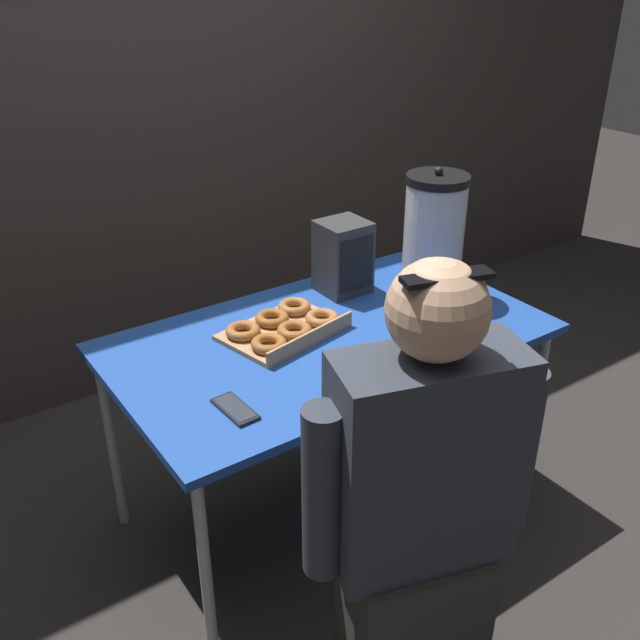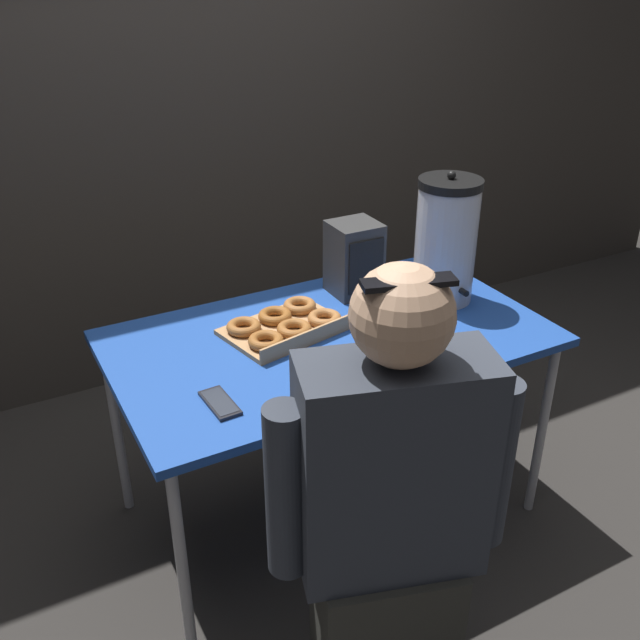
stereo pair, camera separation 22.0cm
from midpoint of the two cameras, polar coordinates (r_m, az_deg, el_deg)
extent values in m
plane|color=#2D2B28|center=(2.66, -1.81, -14.71)|extent=(12.00, 12.00, 0.00)
cube|color=#38332D|center=(3.10, -15.65, 19.92)|extent=(6.00, 0.10, 2.84)
cube|color=#1E479E|center=(2.25, -2.07, -1.51)|extent=(1.36, 0.78, 0.03)
cylinder|color=#ADADB2|center=(2.00, -12.41, -19.66)|extent=(0.03, 0.03, 0.68)
cylinder|color=#ADADB2|center=(2.58, 14.38, -7.52)|extent=(0.03, 0.03, 0.68)
cylinder|color=#ADADB2|center=(2.51, -18.80, -9.38)|extent=(0.03, 0.03, 0.68)
cylinder|color=#ADADB2|center=(2.99, 4.66, -1.41)|extent=(0.03, 0.03, 0.68)
cube|color=tan|center=(2.25, -5.75, -0.93)|extent=(0.41, 0.32, 0.02)
cube|color=tan|center=(2.16, -3.63, -1.40)|extent=(0.36, 0.08, 0.04)
torus|color=#965926|center=(2.14, -7.06, -1.99)|extent=(0.15, 0.15, 0.03)
torus|color=#995C29|center=(2.20, -4.91, -0.91)|extent=(0.15, 0.15, 0.03)
torus|color=#A66835|center=(2.27, -2.59, 0.08)|extent=(0.14, 0.14, 0.03)
torus|color=#9B5D2A|center=(2.22, -9.01, -0.95)|extent=(0.15, 0.15, 0.03)
torus|color=#925522|center=(2.28, -6.62, 0.06)|extent=(0.14, 0.14, 0.03)
torus|color=#A26431|center=(2.35, -4.74, 1.00)|extent=(0.14, 0.14, 0.03)
cylinder|color=silver|center=(2.45, 6.52, 6.34)|extent=(0.20, 0.20, 0.40)
cylinder|color=black|center=(2.38, 6.80, 11.09)|extent=(0.21, 0.21, 0.03)
sphere|color=black|center=(2.37, 6.84, 11.70)|extent=(0.03, 0.03, 0.03)
cylinder|color=black|center=(2.42, 8.01, 2.77)|extent=(0.02, 0.05, 0.02)
cube|color=black|center=(1.91, -10.12, -7.14)|extent=(0.07, 0.15, 0.01)
cube|color=#2D333D|center=(1.91, -10.13, -7.00)|extent=(0.06, 0.13, 0.00)
cube|color=#333333|center=(2.47, -0.70, 5.01)|extent=(0.16, 0.15, 0.26)
cube|color=black|center=(2.41, 0.37, 4.41)|extent=(0.13, 0.01, 0.18)
cube|color=#33332D|center=(2.03, 4.01, -22.66)|extent=(0.40, 0.33, 0.47)
cube|color=#333842|center=(1.67, 4.59, -11.34)|extent=(0.47, 0.31, 0.56)
sphere|color=tan|center=(1.45, 5.16, 0.67)|extent=(0.22, 0.22, 0.22)
cube|color=black|center=(1.39, 5.75, 3.32)|extent=(0.19, 0.10, 0.01)
cylinder|color=#333842|center=(1.78, 12.05, -10.29)|extent=(0.10, 0.10, 0.45)
cylinder|color=#333842|center=(1.62, -3.75, -13.81)|extent=(0.10, 0.10, 0.45)
camera|label=1|loc=(0.11, -92.86, -1.51)|focal=40.00mm
camera|label=2|loc=(0.11, 87.14, 1.51)|focal=40.00mm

